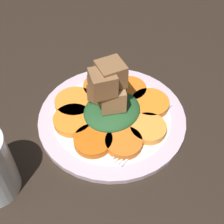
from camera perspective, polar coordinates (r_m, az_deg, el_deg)
name	(u,v)px	position (r cm, az deg, el deg)	size (l,w,h in cm)	color
table_slab	(112,123)	(60.34, 0.00, -1.97)	(120.00, 120.00, 2.00)	black
plate	(112,118)	(59.18, 0.00, -1.02)	(27.78, 27.78, 1.05)	silver
carrot_slice_0	(129,90)	(62.69, 3.11, 4.06)	(6.98, 6.98, 1.35)	orange
carrot_slice_1	(103,87)	(63.18, -1.62, 4.55)	(8.03, 8.03, 1.35)	orange
carrot_slice_2	(75,103)	(60.52, -6.82, 1.71)	(7.69, 7.69, 1.35)	orange
carrot_slice_3	(73,120)	(57.56, -7.15, -1.49)	(7.23, 7.23, 1.35)	orange
carrot_slice_4	(93,141)	(54.28, -3.47, -5.25)	(6.78, 6.78, 1.35)	#D45F13
carrot_slice_5	(124,142)	(53.99, 2.16, -5.59)	(6.50, 6.50, 1.35)	orange
carrot_slice_6	(148,128)	(56.23, 6.63, -3.00)	(6.56, 6.56, 1.35)	#F99539
carrot_slice_7	(150,103)	(60.39, 6.97, 1.57)	(7.33, 7.33, 1.35)	orange
center_pile	(109,96)	(56.00, -0.50, 2.88)	(11.02, 10.29, 11.54)	#235128
fork	(144,133)	(56.16, 5.82, -3.77)	(17.06, 4.35, 0.40)	silver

